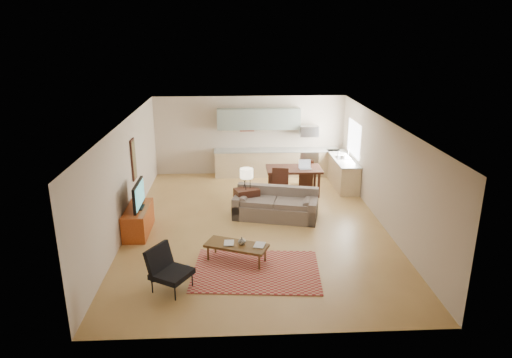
{
  "coord_description": "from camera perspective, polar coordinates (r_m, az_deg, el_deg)",
  "views": [
    {
      "loc": [
        -0.57,
        -10.86,
        4.83
      ],
      "look_at": [
        0.0,
        0.3,
        1.15
      ],
      "focal_mm": 32.0,
      "sensor_mm": 36.0,
      "label": 1
    }
  ],
  "objects": [
    {
      "name": "coffee_table",
      "position": [
        10.05,
        -2.45,
        -9.2
      ],
      "size": [
        1.46,
        1.02,
        0.41
      ],
      "primitive_type": null,
      "rotation": [
        0.0,
        0.0,
        -0.39
      ],
      "color": "#4A3013",
      "rests_on": "floor"
    },
    {
      "name": "soap_bottle",
      "position": [
        14.96,
        10.33,
        3.16
      ],
      "size": [
        0.09,
        0.09,
        0.19
      ],
      "primitive_type": "imported",
      "rotation": [
        0.0,
        0.0,
        -0.01
      ],
      "color": "beige",
      "rests_on": "kitchen_counter_right"
    },
    {
      "name": "rug",
      "position": [
        9.75,
        0.03,
        -11.4
      ],
      "size": [
        2.77,
        2.03,
        0.02
      ],
      "primitive_type": "cube",
      "rotation": [
        0.0,
        0.0,
        -0.09
      ],
      "color": "maroon",
      "rests_on": "floor"
    },
    {
      "name": "tv",
      "position": [
        11.46,
        -14.48,
        -1.99
      ],
      "size": [
        0.11,
        1.09,
        0.66
      ],
      "primitive_type": null,
      "color": "black",
      "rests_on": "tv_credenza"
    },
    {
      "name": "table_lamp",
      "position": [
        12.21,
        -1.18,
        0.07
      ],
      "size": [
        0.42,
        0.42,
        0.59
      ],
      "primitive_type": null,
      "rotation": [
        0.0,
        0.0,
        0.19
      ],
      "color": "beige",
      "rests_on": "console_table"
    },
    {
      "name": "triptych",
      "position": [
        15.64,
        -1.15,
        6.87
      ],
      "size": [
        1.7,
        0.04,
        0.5
      ],
      "primitive_type": null,
      "color": "beige",
      "rests_on": "room"
    },
    {
      "name": "room",
      "position": [
        11.42,
        0.08,
        0.48
      ],
      "size": [
        9.0,
        9.0,
        9.0
      ],
      "color": "#AC8144",
      "rests_on": "ground"
    },
    {
      "name": "laptop",
      "position": [
        13.73,
        6.19,
        1.79
      ],
      "size": [
        0.36,
        0.27,
        0.26
      ],
      "primitive_type": null,
      "rotation": [
        0.0,
        0.0,
        0.03
      ],
      "color": "#A5A8AD",
      "rests_on": "dining_table"
    },
    {
      "name": "kitchen_counter_back",
      "position": [
        15.73,
        2.56,
        2.08
      ],
      "size": [
        4.26,
        0.64,
        0.92
      ],
      "primitive_type": null,
      "color": "tan",
      "rests_on": "ground"
    },
    {
      "name": "tv_credenza",
      "position": [
        11.71,
        -14.5,
        -5.0
      ],
      "size": [
        0.55,
        1.42,
        0.66
      ],
      "primitive_type": null,
      "color": "#9C3A13",
      "rests_on": "floor"
    },
    {
      "name": "kitchen_counter_right",
      "position": [
        14.95,
        10.76,
        0.9
      ],
      "size": [
        0.64,
        2.26,
        0.92
      ],
      "primitive_type": null,
      "color": "tan",
      "rests_on": "ground"
    },
    {
      "name": "book_a",
      "position": [
        10.0,
        -4.02,
        -8.0
      ],
      "size": [
        0.24,
        0.31,
        0.03
      ],
      "primitive_type": "imported",
      "rotation": [
        0.0,
        0.0,
        -0.05
      ],
      "color": "maroon",
      "rests_on": "coffee_table"
    },
    {
      "name": "book_b",
      "position": [
        9.92,
        -0.19,
        -8.19
      ],
      "size": [
        0.38,
        0.42,
        0.02
      ],
      "primitive_type": "imported",
      "rotation": [
        0.0,
        0.0,
        -0.28
      ],
      "color": "navy",
      "rests_on": "coffee_table"
    },
    {
      "name": "dining_table",
      "position": [
        13.96,
        4.71,
        -0.27
      ],
      "size": [
        1.65,
        0.95,
        0.84
      ],
      "primitive_type": null,
      "rotation": [
        0.0,
        0.0,
        -0.0
      ],
      "color": "black",
      "rests_on": "floor"
    },
    {
      "name": "dining_chair_near",
      "position": [
        13.2,
        2.98,
        -0.94
      ],
      "size": [
        0.56,
        0.58,
        1.0
      ],
      "primitive_type": null,
      "rotation": [
        0.0,
        0.0,
        -0.17
      ],
      "color": "black",
      "rests_on": "floor"
    },
    {
      "name": "dining_chair_far",
      "position": [
        14.68,
        6.28,
        0.83
      ],
      "size": [
        0.51,
        0.53,
        0.94
      ],
      "primitive_type": null,
      "rotation": [
        0.0,
        0.0,
        3.0
      ],
      "color": "black",
      "rests_on": "floor"
    },
    {
      "name": "kitchen_range",
      "position": [
        15.87,
        6.52,
        2.09
      ],
      "size": [
        0.62,
        0.62,
        0.9
      ],
      "primitive_type": "cube",
      "color": "#A5A8AD",
      "rests_on": "ground"
    },
    {
      "name": "console_table",
      "position": [
        12.43,
        -1.16,
        -2.82
      ],
      "size": [
        0.73,
        0.61,
        0.73
      ],
      "primitive_type": null,
      "rotation": [
        0.0,
        0.0,
        0.35
      ],
      "color": "black",
      "rests_on": "floor"
    },
    {
      "name": "kitchen_microwave",
      "position": [
        15.63,
        6.65,
        5.99
      ],
      "size": [
        0.62,
        0.4,
        0.35
      ],
      "primitive_type": "cube",
      "color": "#A5A8AD",
      "rests_on": "room"
    },
    {
      "name": "vase",
      "position": [
        9.93,
        -1.77,
        -7.7
      ],
      "size": [
        0.21,
        0.21,
        0.17
      ],
      "primitive_type": "imported",
      "rotation": [
        0.0,
        0.0,
        -0.15
      ],
      "color": "black",
      "rests_on": "coffee_table"
    },
    {
      "name": "wall_art_left",
      "position": [
        12.49,
        -15.03,
        2.37
      ],
      "size": [
        0.06,
        0.42,
        1.1
      ],
      "primitive_type": null,
      "color": "olive",
      "rests_on": "room"
    },
    {
      "name": "upper_cabinets",
      "position": [
        15.49,
        0.36,
        7.51
      ],
      "size": [
        2.8,
        0.34,
        0.7
      ],
      "primitive_type": "cube",
      "color": "gray",
      "rests_on": "room"
    },
    {
      "name": "armchair",
      "position": [
        9.07,
        -10.5,
        -11.1
      ],
      "size": [
        1.05,
        1.05,
        0.87
      ],
      "primitive_type": null,
      "rotation": [
        0.0,
        0.0,
        1.03
      ],
      "color": "black",
      "rests_on": "floor"
    },
    {
      "name": "window_right",
      "position": [
        14.74,
        12.14,
        4.96
      ],
      "size": [
        0.02,
        1.4,
        1.05
      ],
      "primitive_type": "cube",
      "color": "white",
      "rests_on": "room"
    },
    {
      "name": "sofa",
      "position": [
        12.17,
        2.47,
        -3.13
      ],
      "size": [
        2.48,
        1.53,
        0.8
      ],
      "primitive_type": null,
      "rotation": [
        0.0,
        0.0,
        -0.25
      ],
      "color": "#695B51",
      "rests_on": "floor"
    }
  ]
}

